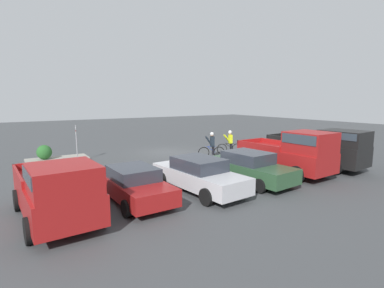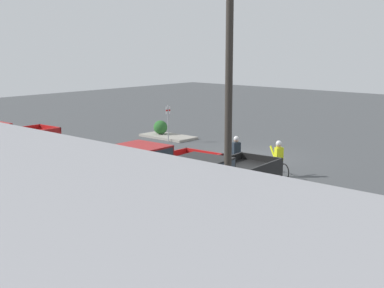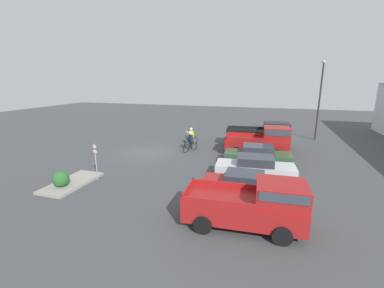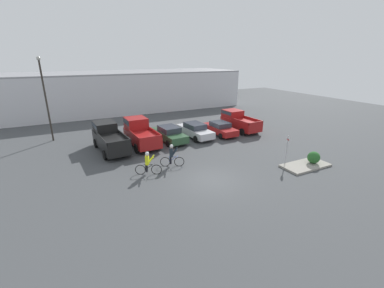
% 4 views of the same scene
% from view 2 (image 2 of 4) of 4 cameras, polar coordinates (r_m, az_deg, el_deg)
% --- Properties ---
extents(ground_plane, '(80.00, 80.00, 0.00)m').
position_cam_2_polar(ground_plane, '(29.27, 6.36, -1.32)').
color(ground_plane, '#424447').
extents(pickup_truck_0, '(2.48, 5.69, 2.26)m').
position_cam_2_polar(pickup_truck_0, '(18.91, 2.58, -4.33)').
color(pickup_truck_0, black).
rests_on(pickup_truck_0, ground_plane).
extents(pickup_truck_1, '(2.42, 5.11, 2.35)m').
position_cam_2_polar(pickup_truck_1, '(20.60, -3.87, -2.98)').
color(pickup_truck_1, maroon).
rests_on(pickup_truck_1, ground_plane).
extents(sedan_0, '(2.25, 4.81, 1.46)m').
position_cam_2_polar(sedan_0, '(22.92, -8.35, -2.87)').
color(sedan_0, '#2D5133').
rests_on(sedan_0, ground_plane).
extents(sedan_1, '(2.20, 4.92, 1.47)m').
position_cam_2_polar(sedan_1, '(25.09, -12.45, -1.80)').
color(sedan_1, silver).
rests_on(sedan_1, ground_plane).
extents(sedan_2, '(1.99, 4.42, 1.35)m').
position_cam_2_polar(sedan_2, '(27.57, -15.26, -0.94)').
color(sedan_2, maroon).
rests_on(sedan_2, ground_plane).
extents(pickup_truck_2, '(2.36, 4.97, 2.08)m').
position_cam_2_polar(pickup_truck_2, '(29.52, -19.31, 0.35)').
color(pickup_truck_2, maroon).
rests_on(pickup_truck_2, ground_plane).
extents(cyclist_0, '(1.67, 0.81, 1.76)m').
position_cam_2_polar(cyclist_0, '(25.56, 4.71, -1.05)').
color(cyclist_0, black).
rests_on(cyclist_0, ground_plane).
extents(cyclist_1, '(1.71, 0.83, 1.71)m').
position_cam_2_polar(cyclist_1, '(24.88, 9.19, -1.48)').
color(cyclist_1, black).
rests_on(cyclist_1, ground_plane).
extents(fire_lane_sign, '(0.12, 0.29, 2.30)m').
position_cam_2_polar(fire_lane_sign, '(33.23, -2.56, 2.61)').
color(fire_lane_sign, '#9E9EA3').
rests_on(fire_lane_sign, ground_plane).
extents(lamppost, '(0.36, 0.36, 7.87)m').
position_cam_2_polar(lamppost, '(11.49, 3.91, 3.06)').
color(lamppost, '#2D2823').
rests_on(lamppost, ground_plane).
extents(curb_island, '(3.69, 1.78, 0.15)m').
position_cam_2_polar(curb_island, '(34.86, -2.57, 0.80)').
color(curb_island, gray).
rests_on(curb_island, ground_plane).
extents(shrub, '(0.91, 0.91, 0.91)m').
position_cam_2_polar(shrub, '(35.32, -3.38, 1.79)').
color(shrub, '#286028').
rests_on(shrub, curb_island).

